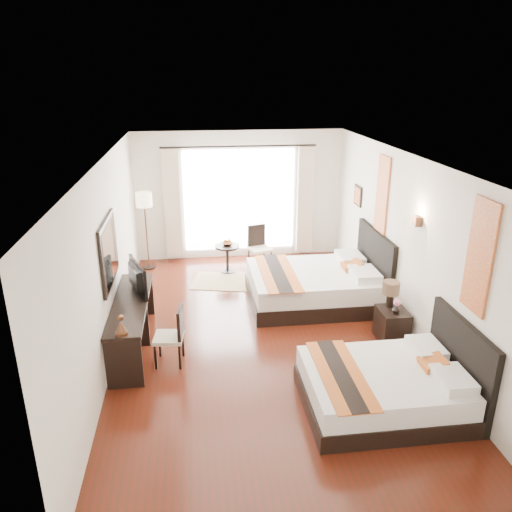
{
  "coord_description": "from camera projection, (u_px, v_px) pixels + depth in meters",
  "views": [
    {
      "loc": [
        -0.99,
        -6.9,
        3.93
      ],
      "look_at": [
        -0.06,
        0.42,
        1.21
      ],
      "focal_mm": 35.0,
      "sensor_mm": 36.0,
      "label": 1
    }
  ],
  "objects": [
    {
      "name": "floor",
      "position": [
        263.0,
        337.0,
        7.9
      ],
      "size": [
        4.5,
        7.5,
        0.01
      ],
      "primitive_type": "cube",
      "color": "#3E180B",
      "rests_on": "ground"
    },
    {
      "name": "ceiling",
      "position": [
        264.0,
        160.0,
        6.94
      ],
      "size": [
        4.5,
        7.5,
        0.02
      ],
      "primitive_type": "cube",
      "color": "white",
      "rests_on": "wall_headboard"
    },
    {
      "name": "wall_headboard",
      "position": [
        407.0,
        247.0,
        7.69
      ],
      "size": [
        0.01,
        7.5,
        2.8
      ],
      "primitive_type": "cube",
      "color": "silver",
      "rests_on": "floor"
    },
    {
      "name": "wall_desk",
      "position": [
        108.0,
        260.0,
        7.15
      ],
      "size": [
        0.01,
        7.5,
        2.8
      ],
      "primitive_type": "cube",
      "color": "silver",
      "rests_on": "floor"
    },
    {
      "name": "wall_window",
      "position": [
        239.0,
        196.0,
        10.9
      ],
      "size": [
        4.5,
        0.01,
        2.8
      ],
      "primitive_type": "cube",
      "color": "silver",
      "rests_on": "floor"
    },
    {
      "name": "wall_entry",
      "position": [
        330.0,
        414.0,
        3.93
      ],
      "size": [
        4.5,
        0.01,
        2.8
      ],
      "primitive_type": "cube",
      "color": "silver",
      "rests_on": "floor"
    },
    {
      "name": "window_glass",
      "position": [
        239.0,
        200.0,
        10.92
      ],
      "size": [
        2.4,
        0.02,
        2.2
      ],
      "primitive_type": "cube",
      "color": "white",
      "rests_on": "wall_window"
    },
    {
      "name": "sheer_curtain",
      "position": [
        240.0,
        201.0,
        10.87
      ],
      "size": [
        2.3,
        0.02,
        2.1
      ],
      "primitive_type": "cube",
      "color": "white",
      "rests_on": "wall_window"
    },
    {
      "name": "drape_left",
      "position": [
        172.0,
        204.0,
        10.67
      ],
      "size": [
        0.35,
        0.14,
        2.35
      ],
      "primitive_type": "cube",
      "color": "#BBAB91",
      "rests_on": "floor"
    },
    {
      "name": "drape_right",
      "position": [
        305.0,
        200.0,
        11.01
      ],
      "size": [
        0.35,
        0.14,
        2.35
      ],
      "primitive_type": "cube",
      "color": "#BBAB91",
      "rests_on": "floor"
    },
    {
      "name": "art_panel_near",
      "position": [
        480.0,
        257.0,
        5.7
      ],
      "size": [
        0.03,
        0.5,
        1.35
      ],
      "primitive_type": "cube",
      "color": "maroon",
      "rests_on": "wall_headboard"
    },
    {
      "name": "art_panel_far",
      "position": [
        382.0,
        195.0,
        8.57
      ],
      "size": [
        0.03,
        0.5,
        1.35
      ],
      "primitive_type": "cube",
      "color": "maroon",
      "rests_on": "wall_headboard"
    },
    {
      "name": "wall_sconce",
      "position": [
        417.0,
        221.0,
        7.19
      ],
      "size": [
        0.1,
        0.14,
        0.14
      ],
      "primitive_type": "cube",
      "color": "#4E2E1B",
      "rests_on": "wall_headboard"
    },
    {
      "name": "mirror_frame",
      "position": [
        109.0,
        251.0,
        7.06
      ],
      "size": [
        0.04,
        1.25,
        0.95
      ],
      "primitive_type": "cube",
      "color": "black",
      "rests_on": "wall_desk"
    },
    {
      "name": "mirror_glass",
      "position": [
        111.0,
        251.0,
        7.06
      ],
      "size": [
        0.01,
        1.12,
        0.82
      ],
      "primitive_type": "cube",
      "color": "white",
      "rests_on": "mirror_frame"
    },
    {
      "name": "bed_near",
      "position": [
        389.0,
        386.0,
        6.17
      ],
      "size": [
        1.98,
        1.55,
        1.11
      ],
      "color": "black",
      "rests_on": "floor"
    },
    {
      "name": "bed_far",
      "position": [
        317.0,
        284.0,
        9.0
      ],
      "size": [
        2.3,
        1.8,
        1.3
      ],
      "color": "black",
      "rests_on": "floor"
    },
    {
      "name": "nightstand",
      "position": [
        392.0,
        325.0,
        7.74
      ],
      "size": [
        0.42,
        0.52,
        0.5
      ],
      "primitive_type": "cube",
      "color": "black",
      "rests_on": "floor"
    },
    {
      "name": "table_lamp",
      "position": [
        391.0,
        290.0,
        7.69
      ],
      "size": [
        0.26,
        0.26,
        0.42
      ],
      "color": "black",
      "rests_on": "nightstand"
    },
    {
      "name": "vase",
      "position": [
        396.0,
        310.0,
        7.54
      ],
      "size": [
        0.13,
        0.13,
        0.12
      ],
      "primitive_type": "imported",
      "rotation": [
        0.0,
        0.0,
        -0.15
      ],
      "color": "black",
      "rests_on": "nightstand"
    },
    {
      "name": "console_desk",
      "position": [
        132.0,
        324.0,
        7.49
      ],
      "size": [
        0.5,
        2.2,
        0.76
      ],
      "primitive_type": "cube",
      "color": "black",
      "rests_on": "floor"
    },
    {
      "name": "television",
      "position": [
        132.0,
        278.0,
        7.58
      ],
      "size": [
        0.39,
        0.83,
        0.49
      ],
      "primitive_type": "imported",
      "rotation": [
        0.0,
        0.0,
        1.92
      ],
      "color": "black",
      "rests_on": "console_desk"
    },
    {
      "name": "bronze_figurine",
      "position": [
        121.0,
        326.0,
        6.39
      ],
      "size": [
        0.16,
        0.16,
        0.25
      ],
      "primitive_type": null,
      "rotation": [
        0.0,
        0.0,
        -0.0
      ],
      "color": "#4E2E1B",
      "rests_on": "console_desk"
    },
    {
      "name": "desk_chair",
      "position": [
        171.0,
        346.0,
        7.11
      ],
      "size": [
        0.45,
        0.45,
        0.87
      ],
      "rotation": [
        0.0,
        0.0,
        3.02
      ],
      "color": "beige",
      "rests_on": "floor"
    },
    {
      "name": "floor_lamp",
      "position": [
        144.0,
        205.0,
        10.19
      ],
      "size": [
        0.33,
        0.33,
        1.65
      ],
      "color": "black",
      "rests_on": "floor"
    },
    {
      "name": "side_table",
      "position": [
        227.0,
        259.0,
        10.36
      ],
      "size": [
        0.51,
        0.51,
        0.58
      ],
      "primitive_type": "cylinder",
      "color": "black",
      "rests_on": "floor"
    },
    {
      "name": "fruit_bowl",
      "position": [
        227.0,
        244.0,
        10.28
      ],
      "size": [
        0.3,
        0.3,
        0.06
      ],
      "primitive_type": "imported",
      "rotation": [
        0.0,
        0.0,
        0.4
      ],
      "color": "#433218",
      "rests_on": "side_table"
    },
    {
      "name": "window_chair",
      "position": [
        260.0,
        255.0,
        10.61
      ],
      "size": [
        0.53,
        0.53,
        0.91
      ],
      "rotation": [
        0.0,
        0.0,
        -1.28
      ],
      "color": "beige",
      "rests_on": "floor"
    },
    {
      "name": "jute_rug",
      "position": [
        227.0,
        281.0,
        9.97
      ],
      "size": [
        1.53,
        1.21,
        0.01
      ],
      "primitive_type": "cube",
      "rotation": [
        0.0,
        0.0,
        -0.23
      ],
      "color": "tan",
      "rests_on": "floor"
    }
  ]
}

